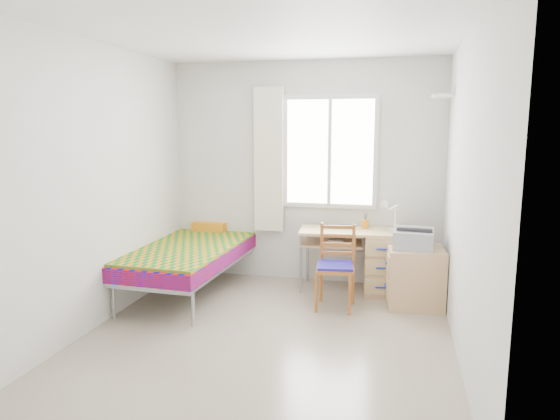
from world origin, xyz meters
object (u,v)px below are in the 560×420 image
at_px(chair, 337,261).
at_px(printer, 414,238).
at_px(desk, 376,259).
at_px(cabinet, 414,277).
at_px(bed, 195,250).

bearing_deg(chair, printer, 10.70).
height_order(desk, cabinet, desk).
bearing_deg(printer, desk, 144.64).
xyz_separation_m(chair, printer, (0.76, 0.24, 0.23)).
height_order(bed, chair, bed).
xyz_separation_m(bed, desk, (2.02, 0.34, -0.07)).
relative_size(bed, chair, 2.56).
relative_size(desk, chair, 1.35).
distance_m(chair, cabinet, 0.83).
bearing_deg(chair, bed, 165.58).
relative_size(cabinet, printer, 1.29).
xyz_separation_m(desk, chair, (-0.37, -0.56, 0.10)).
xyz_separation_m(chair, cabinet, (0.78, 0.21, -0.18)).
xyz_separation_m(bed, chair, (1.65, -0.22, 0.03)).
bearing_deg(bed, desk, 12.11).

